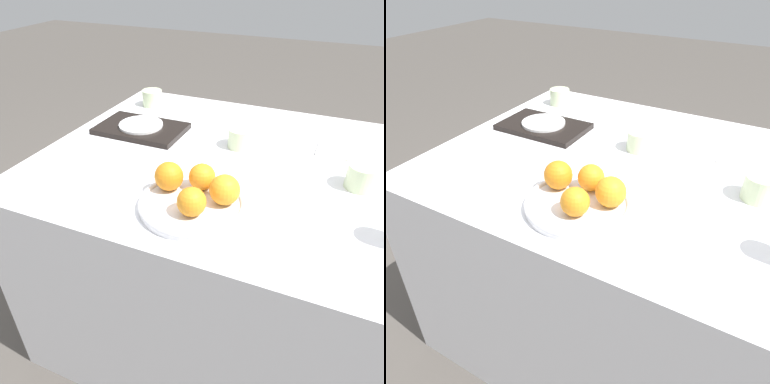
# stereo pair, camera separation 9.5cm
# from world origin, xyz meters

# --- Properties ---
(ground_plane) EXTENTS (12.00, 12.00, 0.00)m
(ground_plane) POSITION_xyz_m (0.00, 0.00, 0.00)
(ground_plane) COLOR #4C4742
(table) EXTENTS (1.20, 0.99, 0.77)m
(table) POSITION_xyz_m (0.00, 0.00, 0.39)
(table) COLOR white
(table) RESTS_ON ground_plane
(fruit_platter) EXTENTS (0.28, 0.28, 0.03)m
(fruit_platter) POSITION_xyz_m (-0.01, -0.30, 0.79)
(fruit_platter) COLOR silver
(fruit_platter) RESTS_ON table
(orange_0) EXTENTS (0.07, 0.07, 0.07)m
(orange_0) POSITION_xyz_m (0.01, -0.35, 0.83)
(orange_0) COLOR orange
(orange_0) RESTS_ON fruit_platter
(orange_1) EXTENTS (0.08, 0.08, 0.08)m
(orange_1) POSITION_xyz_m (-0.09, -0.26, 0.83)
(orange_1) COLOR orange
(orange_1) RESTS_ON fruit_platter
(orange_2) EXTENTS (0.07, 0.07, 0.07)m
(orange_2) POSITION_xyz_m (-0.01, -0.23, 0.83)
(orange_2) COLOR orange
(orange_2) RESTS_ON fruit_platter
(orange_3) EXTENTS (0.08, 0.08, 0.08)m
(orange_3) POSITION_xyz_m (0.07, -0.27, 0.83)
(orange_3) COLOR orange
(orange_3) RESTS_ON fruit_platter
(serving_tray) EXTENTS (0.32, 0.20, 0.02)m
(serving_tray) POSITION_xyz_m (-0.37, 0.07, 0.78)
(serving_tray) COLOR black
(serving_tray) RESTS_ON table
(side_plate) EXTENTS (0.16, 0.16, 0.01)m
(side_plate) POSITION_xyz_m (-0.37, 0.07, 0.80)
(side_plate) COLOR white
(side_plate) RESTS_ON serving_tray
(cup_0) EXTENTS (0.09, 0.09, 0.07)m
(cup_0) POSITION_xyz_m (0.01, 0.09, 0.81)
(cup_0) COLOR beige
(cup_0) RESTS_ON table
(cup_1) EXTENTS (0.08, 0.08, 0.07)m
(cup_1) POSITION_xyz_m (-0.46, 0.33, 0.81)
(cup_1) COLOR beige
(cup_1) RESTS_ON table
(cup_2) EXTENTS (0.09, 0.09, 0.07)m
(cup_2) POSITION_xyz_m (0.39, -0.02, 0.81)
(cup_2) COLOR beige
(cup_2) RESTS_ON table
(napkin) EXTENTS (0.10, 0.15, 0.01)m
(napkin) POSITION_xyz_m (0.30, 0.20, 0.78)
(napkin) COLOR silver
(napkin) RESTS_ON table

